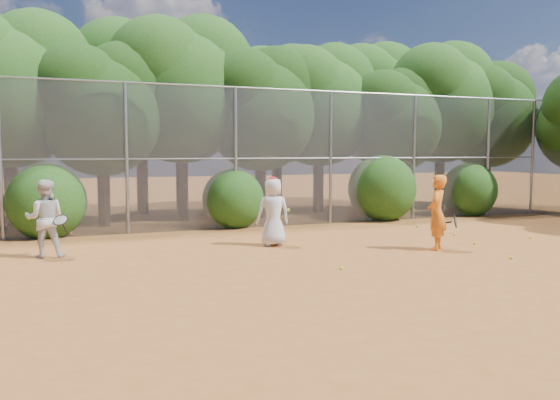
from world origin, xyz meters
name	(u,v)px	position (x,y,z in m)	size (l,w,h in m)	color
ground	(376,266)	(0.00, 0.00, 0.00)	(80.00, 80.00, 0.00)	brown
fence_back	(265,157)	(-0.12, 6.00, 2.05)	(20.05, 0.09, 4.03)	gray
tree_1	(9,82)	(-6.94, 8.54, 4.16)	(4.64, 4.03, 6.35)	black
tree_2	(103,104)	(-4.45, 7.83, 3.58)	(3.99, 3.47, 5.47)	black
tree_3	(182,83)	(-1.94, 8.84, 4.40)	(4.89, 4.26, 6.70)	black
tree_4	(261,104)	(0.55, 8.24, 3.76)	(4.19, 3.64, 5.73)	black
tree_5	(320,100)	(3.06, 9.04, 4.05)	(4.51, 3.92, 6.17)	black
tree_6	(395,116)	(5.55, 8.03, 3.47)	(3.86, 3.36, 5.29)	black
tree_7	(442,97)	(8.06, 8.64, 4.28)	(4.77, 4.14, 6.53)	black
tree_8	(488,111)	(10.05, 8.34, 3.82)	(4.25, 3.70, 5.82)	black
tree_10	(142,83)	(-2.93, 11.05, 4.63)	(5.15, 4.48, 7.06)	black
tree_11	(278,100)	(2.06, 10.64, 4.16)	(4.64, 4.03, 6.35)	black
tree_12	(373,96)	(6.56, 11.24, 4.51)	(5.02, 4.37, 6.88)	black
bush_0	(46,198)	(-6.00, 6.30, 1.00)	(2.00, 2.00, 2.00)	#1B4411
bush_1	(233,196)	(-1.00, 6.30, 0.90)	(1.80, 1.80, 1.80)	#1B4411
bush_2	(382,186)	(4.00, 6.30, 1.10)	(2.20, 2.20, 2.20)	#1B4411
bush_3	(469,188)	(7.50, 6.30, 0.95)	(1.90, 1.90, 1.90)	#1B4411
player_yellow	(437,213)	(2.18, 1.05, 0.84)	(0.84, 0.72, 1.68)	orange
player_teen	(273,212)	(-1.03, 2.87, 0.80)	(0.80, 0.55, 1.61)	silver
player_white	(45,219)	(-5.92, 3.25, 0.81)	(0.91, 0.82, 1.62)	silver
ball_0	(474,243)	(3.47, 1.29, 0.03)	(0.07, 0.07, 0.07)	#C6F02B
ball_1	(455,234)	(3.94, 2.60, 0.03)	(0.07, 0.07, 0.07)	#C6F02B
ball_2	(511,258)	(2.93, -0.41, 0.03)	(0.07, 0.07, 0.07)	#C6F02B
ball_3	(530,237)	(5.40, 1.50, 0.03)	(0.07, 0.07, 0.07)	#C6F02B
ball_4	(341,268)	(-0.76, -0.05, 0.03)	(0.07, 0.07, 0.07)	#C6F02B
ball_5	(417,226)	(3.98, 4.29, 0.03)	(0.07, 0.07, 0.07)	#C6F02B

